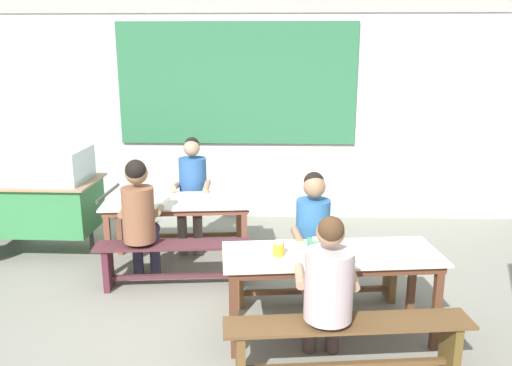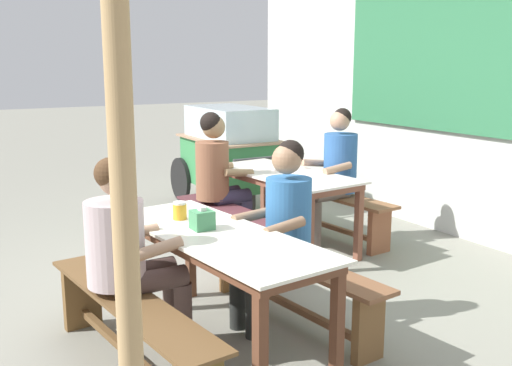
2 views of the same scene
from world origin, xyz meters
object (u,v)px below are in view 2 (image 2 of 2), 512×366
bench_near_back (292,278)px  person_center_facing (335,168)px  person_right_near_table (279,222)px  bench_near_front (130,324)px  bench_far_back (330,207)px  condiment_jar (180,211)px  person_left_back_turned (218,171)px  tissue_box (202,220)px  soup_bowl (278,168)px  dining_table_near (217,245)px  wooden_support_post (126,236)px  dining_table_far (284,181)px  food_cart (229,149)px  bench_far_front (232,227)px  person_near_front (128,248)px

bench_near_back → person_center_facing: (-1.37, 1.40, 0.43)m
person_right_near_table → bench_near_front: bearing=-81.6°
person_center_facing → bench_far_back: bearing=157.7°
bench_near_back → condiment_jar: (-0.36, -0.66, 0.48)m
bench_near_back → person_center_facing: bearing=134.3°
condiment_jar → person_left_back_turned: bearing=144.7°
tissue_box → soup_bowl: size_ratio=1.06×
dining_table_near → person_right_near_table: bearing=100.7°
dining_table_near → bench_far_back: size_ratio=1.11×
wooden_support_post → bench_far_back: bearing=133.2°
bench_far_back → person_right_near_table: person_right_near_table is taller
person_right_near_table → bench_far_back: bearing=133.7°
person_left_back_turned → bench_near_front: bearing=-38.9°
dining_table_far → person_left_back_turned: (-0.27, -0.56, 0.10)m
bench_near_front → person_left_back_turned: 2.41m
food_cart → soup_bowl: food_cart is taller
dining_table_near → bench_near_front: (0.07, -0.59, -0.35)m
dining_table_near → bench_far_front: 1.72m
bench_near_back → person_left_back_turned: person_left_back_turned is taller
bench_far_back → person_near_front: person_near_front is taller
dining_table_far → person_near_front: bearing=-54.4°
dining_table_far → person_center_facing: bearing=82.1°
person_center_facing → condiment_jar: person_center_facing is taller
bench_near_back → bench_far_front: bearing=169.0°
person_left_back_turned → condiment_jar: bearing=-35.3°
bench_far_front → bench_near_back: 1.41m
bench_far_front → person_near_front: (1.36, -1.40, 0.41)m
bench_far_front → condiment_jar: condiment_jar is taller
tissue_box → bench_far_back: bearing=124.5°
person_right_near_table → person_near_front: (0.01, -1.05, -0.01)m
bench_far_back → condiment_jar: bearing=-61.7°
bench_near_back → food_cart: size_ratio=0.96×
soup_bowl → wooden_support_post: size_ratio=0.06×
person_near_front → dining_table_far: bearing=125.6°
person_left_back_turned → person_center_facing: size_ratio=0.99×
bench_far_back → food_cart: bearing=-169.8°
dining_table_far → wooden_support_post: size_ratio=0.69×
dining_table_far → dining_table_near: bearing=-44.0°
food_cart → tissue_box: bearing=-30.1°
food_cart → bench_far_back: bearing=10.2°
wooden_support_post → condiment_jar: bearing=152.0°
wooden_support_post → person_left_back_turned: bearing=148.6°
person_center_facing → wooden_support_post: size_ratio=0.56×
dining_table_near → bench_near_front: 0.69m
person_left_back_turned → bench_far_back: bearing=79.5°
bench_near_front → soup_bowl: (-1.74, 2.09, 0.45)m
person_center_facing → soup_bowl: 0.56m
soup_bowl → wooden_support_post: (2.94, -2.46, 0.44)m
bench_near_back → wooden_support_post: bearing=-49.5°
person_left_back_turned → tissue_box: (1.65, -0.93, 0.04)m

